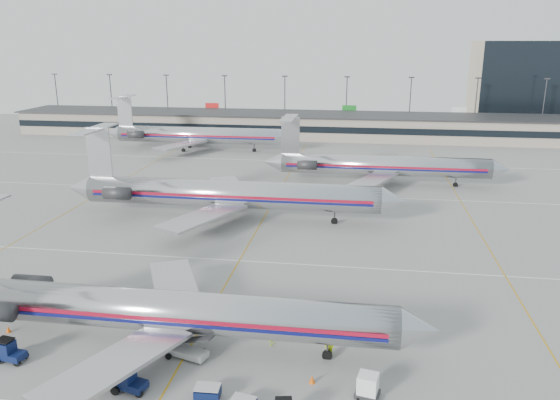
% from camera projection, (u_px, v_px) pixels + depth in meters
% --- Properties ---
extents(ground, '(260.00, 260.00, 0.00)m').
position_uv_depth(ground, '(218.00, 299.00, 54.82)').
color(ground, gray).
rests_on(ground, ground).
extents(apron_markings, '(160.00, 0.15, 0.02)m').
position_uv_depth(apron_markings, '(239.00, 261.00, 64.32)').
color(apron_markings, silver).
rests_on(apron_markings, ground).
extents(terminal, '(162.00, 17.00, 6.25)m').
position_uv_depth(terminal, '(310.00, 125.00, 146.95)').
color(terminal, gray).
rests_on(terminal, ground).
extents(light_mast_row, '(163.60, 0.40, 15.28)m').
position_uv_depth(light_mast_row, '(315.00, 99.00, 158.75)').
color(light_mast_row, '#38383D').
rests_on(light_mast_row, ground).
extents(distant_building, '(30.00, 20.00, 25.00)m').
position_uv_depth(distant_building, '(526.00, 84.00, 164.02)').
color(distant_building, tan).
rests_on(distant_building, ground).
extents(jet_foreground, '(44.02, 25.92, 11.52)m').
position_uv_depth(jet_foreground, '(159.00, 310.00, 45.53)').
color(jet_foreground, silver).
rests_on(jet_foreground, ground).
extents(jet_second_row, '(49.81, 29.33, 13.04)m').
position_uv_depth(jet_second_row, '(224.00, 193.00, 78.60)').
color(jet_second_row, silver).
rests_on(jet_second_row, ground).
extents(jet_third_row, '(43.58, 26.81, 11.92)m').
position_uv_depth(jet_third_row, '(379.00, 165.00, 98.01)').
color(jet_third_row, silver).
rests_on(jet_third_row, ground).
extents(jet_back_row, '(45.89, 28.23, 12.55)m').
position_uv_depth(jet_back_row, '(195.00, 135.00, 128.64)').
color(jet_back_row, silver).
rests_on(jet_back_row, ground).
extents(tug_left, '(2.60, 1.59, 1.98)m').
position_uv_depth(tug_left, '(8.00, 351.00, 43.87)').
color(tug_left, '#0A153B').
rests_on(tug_left, ground).
extents(tug_center, '(2.76, 1.87, 2.05)m').
position_uv_depth(tug_center, '(128.00, 380.00, 40.11)').
color(tug_center, '#0A153B').
rests_on(tug_center, ground).
extents(cart_outer, '(1.87, 1.31, 1.03)m').
position_uv_depth(cart_outer, '(208.00, 392.00, 39.33)').
color(cart_outer, '#0A153B').
rests_on(cart_outer, ground).
extents(uld_container, '(1.96, 1.74, 1.80)m').
position_uv_depth(uld_container, '(368.00, 386.00, 39.50)').
color(uld_container, '#2D2D30').
rests_on(uld_container, ground).
extents(belt_loader, '(4.48, 2.33, 2.29)m').
position_uv_depth(belt_loader, '(187.00, 350.00, 44.56)').
color(belt_loader, '#A6A6A6').
rests_on(belt_loader, ground).
extents(ramp_worker_near, '(0.77, 0.83, 1.90)m').
position_uv_depth(ramp_worker_near, '(272.00, 335.00, 46.29)').
color(ramp_worker_near, '#95D414').
rests_on(ramp_worker_near, ground).
extents(ramp_worker_far, '(1.19, 1.15, 1.93)m').
position_uv_depth(ramp_worker_far, '(329.00, 346.00, 44.49)').
color(ramp_worker_far, '#C7DF15').
rests_on(ramp_worker_far, ground).
extents(cone_right, '(0.57, 0.57, 0.63)m').
position_uv_depth(cone_right, '(312.00, 379.00, 41.24)').
color(cone_right, '#DB5007').
rests_on(cone_right, ground).
extents(cone_left, '(0.57, 0.57, 0.60)m').
position_uv_depth(cone_left, '(8.00, 329.00, 48.43)').
color(cone_left, '#DB5007').
rests_on(cone_left, ground).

